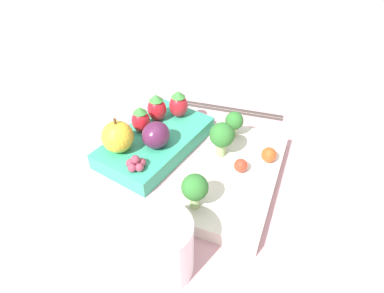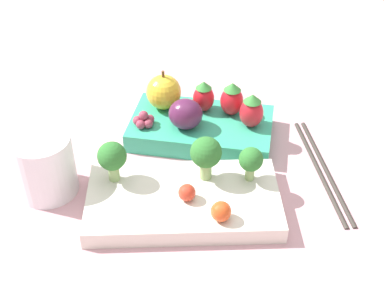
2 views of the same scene
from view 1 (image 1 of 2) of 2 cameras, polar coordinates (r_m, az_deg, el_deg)
name	(u,v)px [view 1 (image 1 of 2)]	position (r m, az deg, el deg)	size (l,w,h in m)	color
ground_plane	(192,162)	(0.55, -0.06, -2.63)	(4.00, 4.00, 0.00)	#C6939E
bento_box_savoury	(233,176)	(0.52, 6.91, -4.95)	(0.25, 0.16, 0.02)	silver
bento_box_fruit	(155,143)	(0.57, -6.22, 0.64)	(0.20, 0.12, 0.03)	#33A87F
broccoli_floret_0	(234,122)	(0.56, 7.06, 4.15)	(0.03, 0.03, 0.05)	#93B770
broccoli_floret_1	(222,136)	(0.51, 5.01, 1.76)	(0.04, 0.04, 0.06)	#93B770
broccoli_floret_2	(195,188)	(0.44, 0.47, -6.98)	(0.04, 0.04, 0.05)	#93B770
cherry_tomato_0	(242,165)	(0.51, 8.25, -2.99)	(0.02, 0.02, 0.02)	red
cherry_tomato_1	(269,155)	(0.53, 12.69, -1.35)	(0.02, 0.02, 0.02)	#DB4C1E
apple	(118,137)	(0.53, -12.30, 1.61)	(0.05, 0.05, 0.06)	gold
strawberry_0	(142,119)	(0.57, -8.37, 4.61)	(0.03, 0.03, 0.05)	red
strawberry_1	(157,108)	(0.59, -5.90, 6.44)	(0.03, 0.03, 0.05)	red
strawberry_2	(178,104)	(0.60, -2.27, 7.07)	(0.03, 0.03, 0.05)	red
plum	(156,135)	(0.53, -6.03, 1.92)	(0.05, 0.04, 0.04)	#511E42
grape_cluster	(136,163)	(0.51, -9.34, -2.80)	(0.03, 0.03, 0.02)	#93384C
drinking_cup	(162,247)	(0.40, -5.09, -16.39)	(0.07, 0.07, 0.08)	white
chopsticks_pair	(228,109)	(0.67, 6.09, 6.27)	(0.07, 0.21, 0.01)	#332D28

